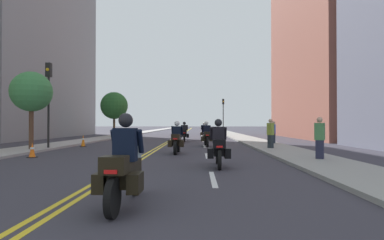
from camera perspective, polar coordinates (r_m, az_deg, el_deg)
The scene contains 22 objects.
ground_plane at distance 48.41m, azimuth -1.71°, elevation -2.45°, with size 264.00×264.00×0.00m, color #34323C.
sidewalk_left at distance 49.25m, azimuth -9.81°, elevation -2.34°, with size 2.55×144.00×0.12m, color #9C9796.
sidewalk_right at distance 48.55m, azimuth 6.51°, elevation -2.37°, with size 2.55×144.00×0.12m, color gray.
centreline_yellow_inner at distance 48.41m, azimuth -1.85°, elevation -2.44°, with size 0.12×132.00×0.01m, color yellow.
centreline_yellow_outer at distance 48.40m, azimuth -1.57°, elevation -2.44°, with size 0.12×132.00×0.01m, color yellow.
lane_dashes_white at distance 29.36m, azimuth 1.95°, elevation -3.56°, with size 0.14×56.40×0.01m.
building_left_1 at distance 40.91m, azimuth -28.88°, elevation 18.17°, with size 9.66×21.20×29.28m.
motorcycle_0 at distance 5.69m, azimuth -12.30°, elevation -8.70°, with size 0.77×2.24×1.66m.
motorcycle_1 at distance 10.61m, azimuth 4.86°, elevation -4.99°, with size 0.77×2.13×1.63m.
motorcycle_2 at distance 15.42m, azimuth -2.80°, elevation -3.71°, with size 0.77×2.14×1.61m.
motorcycle_3 at distance 20.45m, azimuth 2.65°, elevation -2.96°, with size 0.78×2.19×1.65m.
motorcycle_4 at distance 25.58m, azimuth -1.41°, elevation -2.50°, with size 0.77×2.28×1.64m.
motorcycle_5 at distance 30.36m, azimuth 2.21°, elevation -2.24°, with size 0.77×2.20×1.62m.
traffic_cone_0 at distance 21.25m, azimuth -19.24°, elevation -3.58°, with size 0.32×0.32×0.78m.
traffic_cone_1 at distance 15.26m, azimuth -27.13°, elevation -4.94°, with size 0.33×0.33×0.64m.
traffic_light_near at distance 19.58m, azimuth -24.70°, elevation 5.00°, with size 0.28×0.38×4.93m.
traffic_light_far at distance 45.94m, azimuth 5.72°, elevation 1.84°, with size 0.28×0.38×5.13m.
pedestrian_0 at distance 13.00m, azimuth 22.27°, elevation -3.17°, with size 0.42×0.37×1.73m.
pedestrian_1 at distance 22.44m, azimuth 14.68°, elevation -2.24°, with size 0.26×0.49×1.66m.
pedestrian_2 at distance 17.95m, azimuth 14.14°, elevation -2.49°, with size 0.38×0.42×1.74m.
street_tree_0 at distance 35.06m, azimuth -14.01°, elevation 2.55°, with size 2.94×2.94×4.93m.
street_tree_1 at distance 18.95m, azimuth -27.24°, elevation 4.55°, with size 2.15×2.15×4.28m.
Camera 1 is at (2.45, -0.32, 1.46)m, focal length 29.23 mm.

